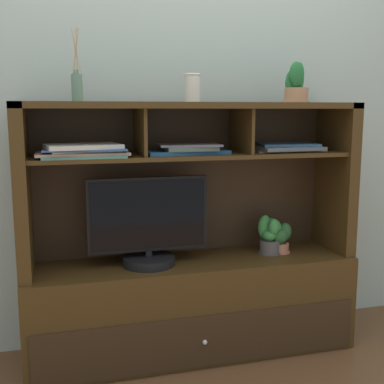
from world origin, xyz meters
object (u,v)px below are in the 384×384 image
at_px(magazine_stack_left, 287,147).
at_px(magazine_stack_right, 83,151).
at_px(potted_succulent, 296,85).
at_px(tv_monitor, 148,228).
at_px(potted_orchid, 270,235).
at_px(potted_fern, 281,239).
at_px(media_console, 192,277).
at_px(magazine_stack_centre, 188,149).
at_px(ceramic_vase, 193,88).
at_px(diffuser_bottle, 77,87).

distance_m(magazine_stack_left, magazine_stack_right, 1.05).
xyz_separation_m(magazine_stack_left, potted_succulent, (0.03, -0.03, 0.32)).
relative_size(tv_monitor, potted_succulent, 2.92).
relative_size(potted_orchid, potted_fern, 1.27).
distance_m(media_console, magazine_stack_centre, 0.67).
height_order(tv_monitor, potted_succulent, potted_succulent).
bearing_deg(ceramic_vase, potted_orchid, 2.15).
distance_m(tv_monitor, potted_succulent, 1.04).
bearing_deg(magazine_stack_right, media_console, 6.56).
bearing_deg(magazine_stack_centre, tv_monitor, 179.89).
height_order(potted_orchid, potted_succulent, potted_succulent).
relative_size(tv_monitor, magazine_stack_centre, 1.41).
xyz_separation_m(magazine_stack_right, diffuser_bottle, (-0.01, 0.08, 0.29)).
height_order(tv_monitor, potted_orchid, tv_monitor).
distance_m(magazine_stack_left, ceramic_vase, 0.60).
relative_size(potted_fern, ceramic_vase, 1.18).
height_order(potted_succulent, ceramic_vase, potted_succulent).
distance_m(magazine_stack_centre, potted_succulent, 0.65).
relative_size(tv_monitor, ceramic_vase, 4.32).
relative_size(diffuser_bottle, ceramic_vase, 2.42).
relative_size(potted_fern, potted_succulent, 0.80).
distance_m(magazine_stack_centre, ceramic_vase, 0.30).
bearing_deg(magazine_stack_left, potted_succulent, -48.42).
distance_m(potted_orchid, magazine_stack_right, 1.08).
bearing_deg(ceramic_vase, tv_monitor, -176.75).
xyz_separation_m(magazine_stack_right, potted_succulent, (1.08, 0.03, 0.31)).
bearing_deg(tv_monitor, magazine_stack_left, 2.29).
distance_m(tv_monitor, magazine_stack_centre, 0.43).
xyz_separation_m(media_console, potted_fern, (0.50, -0.01, 0.17)).
distance_m(media_console, potted_orchid, 0.48).
height_order(media_console, magazine_stack_centre, media_console).
bearing_deg(diffuser_bottle, tv_monitor, -9.76).
bearing_deg(diffuser_bottle, ceramic_vase, -4.31).
distance_m(magazine_stack_right, ceramic_vase, 0.61).
bearing_deg(tv_monitor, media_console, 7.99).
bearing_deg(tv_monitor, potted_orchid, 2.53).
height_order(magazine_stack_left, magazine_stack_centre, magazine_stack_centre).
relative_size(tv_monitor, potted_fern, 3.66).
bearing_deg(potted_orchid, tv_monitor, -177.47).
distance_m(diffuser_bottle, potted_succulent, 1.09).
relative_size(magazine_stack_centre, diffuser_bottle, 1.27).
relative_size(magazine_stack_left, diffuser_bottle, 1.16).
distance_m(tv_monitor, potted_fern, 0.74).
bearing_deg(diffuser_bottle, magazine_stack_right, -80.49).
xyz_separation_m(media_console, ceramic_vase, (0.00, -0.02, 0.96)).
xyz_separation_m(potted_orchid, magazine_stack_left, (0.08, 0.00, 0.47)).
distance_m(potted_fern, ceramic_vase, 0.94).
bearing_deg(diffuser_bottle, magazine_stack_left, -1.31).
relative_size(media_console, potted_succulent, 8.26).
xyz_separation_m(tv_monitor, magazine_stack_right, (-0.30, -0.03, 0.39)).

